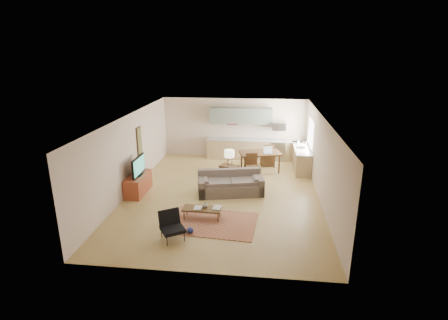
# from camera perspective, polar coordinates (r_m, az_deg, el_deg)

# --- Properties ---
(room) EXTENTS (9.00, 9.00, 9.00)m
(room) POSITION_cam_1_polar(r_m,az_deg,el_deg) (11.72, -0.17, 0.48)
(room) COLOR #A88A4B
(room) RESTS_ON ground
(kitchen_counter_back) EXTENTS (4.26, 0.64, 0.92)m
(kitchen_counter_back) POSITION_cam_1_polar(r_m,az_deg,el_deg) (15.92, 4.81, 1.77)
(kitchen_counter_back) COLOR tan
(kitchen_counter_back) RESTS_ON ground
(kitchen_counter_right) EXTENTS (0.64, 2.26, 0.92)m
(kitchen_counter_right) POSITION_cam_1_polar(r_m,az_deg,el_deg) (14.87, 12.50, 0.24)
(kitchen_counter_right) COLOR tan
(kitchen_counter_right) RESTS_ON ground
(kitchen_range) EXTENTS (0.62, 0.62, 0.90)m
(kitchen_range) POSITION_cam_1_polar(r_m,az_deg,el_deg) (15.93, 8.77, 1.60)
(kitchen_range) COLOR #A5A8AD
(kitchen_range) RESTS_ON ground
(kitchen_microwave) EXTENTS (0.62, 0.40, 0.35)m
(kitchen_microwave) POSITION_cam_1_polar(r_m,az_deg,el_deg) (15.68, 8.96, 5.48)
(kitchen_microwave) COLOR #A5A8AD
(kitchen_microwave) RESTS_ON room
(upper_cabinets) EXTENTS (2.80, 0.34, 0.70)m
(upper_cabinets) POSITION_cam_1_polar(r_m,az_deg,el_deg) (15.75, 2.77, 7.22)
(upper_cabinets) COLOR gray
(upper_cabinets) RESTS_ON room
(window_right) EXTENTS (0.02, 1.40, 1.05)m
(window_right) POSITION_cam_1_polar(r_m,az_deg,el_deg) (14.62, 13.95, 4.28)
(window_right) COLOR white
(window_right) RESTS_ON room
(wall_art_left) EXTENTS (0.06, 0.42, 1.10)m
(wall_art_left) POSITION_cam_1_polar(r_m,az_deg,el_deg) (13.25, -13.64, 2.92)
(wall_art_left) COLOR olive
(wall_art_left) RESTS_ON room
(triptych) EXTENTS (1.70, 0.04, 0.50)m
(triptych) POSITION_cam_1_polar(r_m,az_deg,el_deg) (15.95, 1.35, 6.64)
(triptych) COLOR beige
(triptych) RESTS_ON room
(rug) EXTENTS (2.63, 1.93, 0.02)m
(rug) POSITION_cam_1_polar(r_m,az_deg,el_deg) (10.30, -1.87, -10.18)
(rug) COLOR brown
(rug) RESTS_ON floor
(sofa) EXTENTS (2.48, 1.49, 0.81)m
(sofa) POSITION_cam_1_polar(r_m,az_deg,el_deg) (12.06, 1.06, -3.79)
(sofa) COLOR #5F524A
(sofa) RESTS_ON floor
(coffee_table) EXTENTS (1.17, 0.50, 0.35)m
(coffee_table) POSITION_cam_1_polar(r_m,az_deg,el_deg) (10.48, -3.60, -8.69)
(coffee_table) COLOR #483216
(coffee_table) RESTS_ON floor
(book_a) EXTENTS (0.25, 0.32, 0.03)m
(book_a) POSITION_cam_1_polar(r_m,az_deg,el_deg) (10.40, -4.91, -7.79)
(book_a) COLOR maroon
(book_a) RESTS_ON coffee_table
(book_b) EXTENTS (0.31, 0.38, 0.02)m
(book_b) POSITION_cam_1_polar(r_m,az_deg,el_deg) (10.42, -1.77, -7.70)
(book_b) COLOR navy
(book_b) RESTS_ON coffee_table
(vase) EXTENTS (0.20, 0.20, 0.17)m
(vase) POSITION_cam_1_polar(r_m,az_deg,el_deg) (10.39, -3.07, -7.37)
(vase) COLOR black
(vase) RESTS_ON coffee_table
(armchair) EXTENTS (0.92, 0.92, 0.76)m
(armchair) POSITION_cam_1_polar(r_m,az_deg,el_deg) (9.42, -8.42, -10.69)
(armchair) COLOR black
(armchair) RESTS_ON floor
(tv_credenza) EXTENTS (0.55, 1.43, 0.66)m
(tv_credenza) POSITION_cam_1_polar(r_m,az_deg,el_deg) (12.54, -13.84, -3.82)
(tv_credenza) COLOR brown
(tv_credenza) RESTS_ON floor
(tv) EXTENTS (0.11, 1.10, 0.66)m
(tv) POSITION_cam_1_polar(r_m,az_deg,el_deg) (12.30, -13.82, -0.98)
(tv) COLOR black
(tv) RESTS_ON tv_credenza
(console_table) EXTENTS (0.76, 0.65, 0.75)m
(console_table) POSITION_cam_1_polar(r_m,az_deg,el_deg) (12.89, 0.87, -2.46)
(console_table) COLOR #3C2514
(console_table) RESTS_ON floor
(table_lamp) EXTENTS (0.49, 0.49, 0.60)m
(table_lamp) POSITION_cam_1_polar(r_m,az_deg,el_deg) (12.67, 0.88, 0.41)
(table_lamp) COLOR beige
(table_lamp) RESTS_ON console_table
(dining_table) EXTENTS (1.80, 1.31, 0.82)m
(dining_table) POSITION_cam_1_polar(r_m,az_deg,el_deg) (14.31, 5.90, -0.32)
(dining_table) COLOR #3C2514
(dining_table) RESTS_ON floor
(dining_chair_near) EXTENTS (0.55, 0.57, 0.97)m
(dining_chair_near) POSITION_cam_1_polar(r_m,az_deg,el_deg) (13.53, 4.62, -1.03)
(dining_chair_near) COLOR #3C2514
(dining_chair_near) RESTS_ON floor
(dining_chair_far) EXTENTS (0.60, 0.61, 0.99)m
(dining_chair_far) POSITION_cam_1_polar(r_m,az_deg,el_deg) (15.05, 7.07, 0.89)
(dining_chair_far) COLOR #3C2514
(dining_chair_far) RESTS_ON floor
(laptop) EXTENTS (0.38, 0.31, 0.26)m
(laptop) POSITION_cam_1_polar(r_m,az_deg,el_deg) (14.05, 7.28, 1.59)
(laptop) COLOR #A5A8AD
(laptop) RESTS_ON dining_table
(soap_bottle) EXTENTS (0.10, 0.10, 0.19)m
(soap_bottle) POSITION_cam_1_polar(r_m,az_deg,el_deg) (15.27, 12.06, 2.91)
(soap_bottle) COLOR beige
(soap_bottle) RESTS_ON kitchen_counter_right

